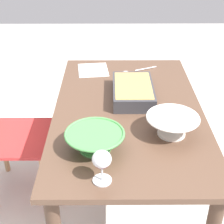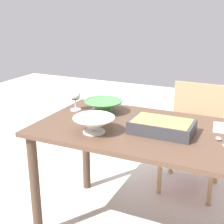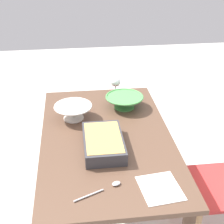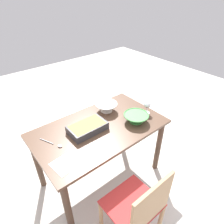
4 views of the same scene
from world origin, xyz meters
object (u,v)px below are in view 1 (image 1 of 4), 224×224
small_bowl (95,140)px  dining_table (128,127)px  mixing_bowl (172,124)px  wine_glass (102,161)px  napkin (93,70)px  chair (5,132)px  serving_spoon (132,71)px  casserole_dish (133,90)px

small_bowl → dining_table: bearing=155.2°
mixing_bowl → wine_glass: bearing=-45.1°
wine_glass → mixing_bowl: bearing=134.9°
mixing_bowl → napkin: mixing_bowl is taller
chair → mixing_bowl: 1.08m
dining_table → napkin: (-0.49, -0.21, 0.12)m
serving_spoon → small_bowl: bearing=-14.4°
chair → casserole_dish: bearing=86.1°
casserole_dish → napkin: bearing=-147.1°
mixing_bowl → napkin: 0.83m
small_bowl → casserole_dish: bearing=157.8°
mixing_bowl → serving_spoon: size_ratio=1.02×
napkin → chair: bearing=-59.8°
serving_spoon → dining_table: bearing=-5.6°
casserole_dish → serving_spoon: size_ratio=1.51×
dining_table → wine_glass: size_ratio=9.28×
casserole_dish → small_bowl: small_bowl is taller
dining_table → chair: chair is taller
small_bowl → mixing_bowl: bearing=107.7°
wine_glass → serving_spoon: 1.04m
napkin → casserole_dish: bearing=32.9°
casserole_dish → wine_glass: bearing=-13.2°
small_bowl → serving_spoon: small_bowl is taller
mixing_bowl → napkin: (-0.73, -0.40, -0.05)m
wine_glass → napkin: wine_glass is taller
casserole_dish → napkin: casserole_dish is taller
small_bowl → chair: bearing=-132.1°
dining_table → wine_glass: (0.56, -0.13, 0.21)m
dining_table → wine_glass: wine_glass is taller
dining_table → chair: bearing=-103.2°
wine_glass → mixing_bowl: 0.45m
wine_glass → serving_spoon: bearing=170.3°
chair → small_bowl: chair is taller
casserole_dish → serving_spoon: (-0.34, 0.01, -0.04)m
mixing_bowl → small_bowl: bearing=-72.3°
wine_glass → mixing_bowl: size_ratio=0.57×
chair → small_bowl: size_ratio=3.26×
dining_table → small_bowl: size_ratio=5.01×
dining_table → casserole_dish: bearing=165.8°
serving_spoon → napkin: 0.25m
chair → wine_glass: 1.03m
dining_table → casserole_dish: 0.20m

